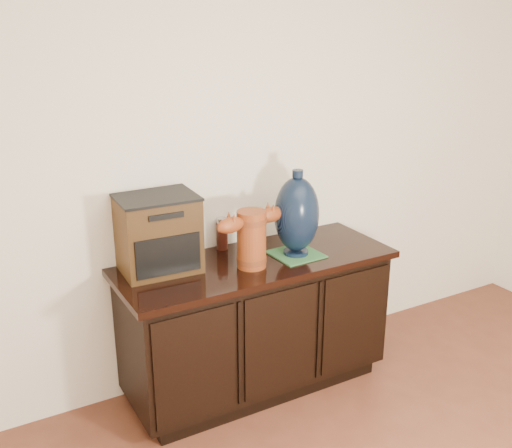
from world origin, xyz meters
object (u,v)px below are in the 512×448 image
lamp_base (297,215)px  spray_can (222,234)px  terracotta_vessel (251,236)px  tv_radio (158,233)px  sideboard (256,323)px

lamp_base → spray_can: size_ratio=2.57×
lamp_base → spray_can: (-0.30, 0.27, -0.14)m
terracotta_vessel → lamp_base: (0.28, 0.02, 0.06)m
lamp_base → tv_radio: bearing=166.0°
sideboard → lamp_base: lamp_base is taller
sideboard → tv_radio: bearing=164.8°
tv_radio → lamp_base: (0.69, -0.17, 0.03)m
terracotta_vessel → lamp_base: bearing=-5.3°
tv_radio → lamp_base: lamp_base is taller
tv_radio → sideboard: bearing=-12.6°
sideboard → tv_radio: 0.75m
sideboard → terracotta_vessel: bearing=-133.9°
spray_can → lamp_base: bearing=-41.8°
sideboard → lamp_base: (0.22, -0.04, 0.59)m
sideboard → tv_radio: (-0.48, 0.13, 0.56)m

